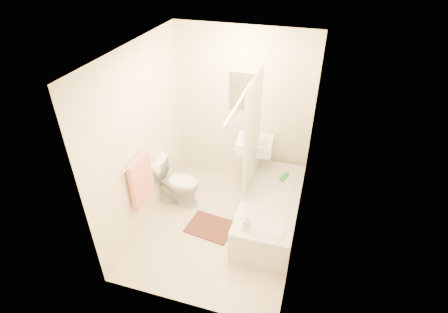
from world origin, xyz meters
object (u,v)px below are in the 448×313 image
(sink, at_px, (254,163))
(bathtub, at_px, (270,209))
(toilet, at_px, (176,182))
(bath_mat, at_px, (210,227))
(soap_bottle, at_px, (247,221))

(sink, relative_size, bathtub, 0.60)
(toilet, bearing_deg, bath_mat, -118.73)
(soap_bottle, bearing_deg, bath_mat, 151.45)
(bath_mat, bearing_deg, toilet, 148.73)
(bathtub, height_order, bath_mat, bathtub)
(bathtub, relative_size, bath_mat, 2.73)
(toilet, xyz_separation_m, bath_mat, (0.64, -0.39, -0.34))
(soap_bottle, bearing_deg, sink, 99.08)
(toilet, relative_size, soap_bottle, 3.80)
(sink, bearing_deg, bath_mat, -115.33)
(sink, height_order, bath_mat, sink)
(bathtub, bearing_deg, toilet, 177.89)
(sink, xyz_separation_m, soap_bottle, (0.21, -1.30, 0.06))
(bathtub, bearing_deg, sink, 120.93)
(bathtub, relative_size, soap_bottle, 8.86)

